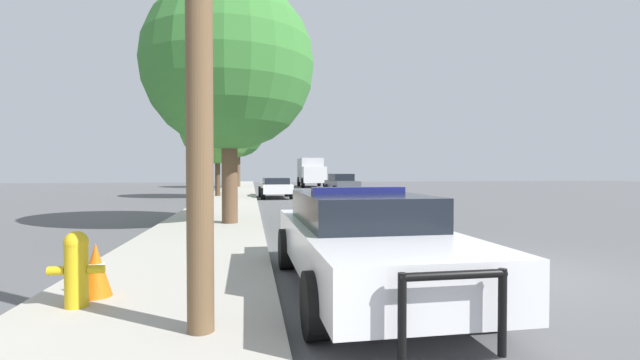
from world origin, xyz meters
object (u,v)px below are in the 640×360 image
at_px(traffic_light, 255,133).
at_px(tree_sidewalk_far, 238,131).
at_px(box_truck, 311,171).
at_px(traffic_cone, 96,270).
at_px(car_background_oncoming, 342,183).
at_px(car_background_midblock, 276,187).
at_px(tree_sidewalk_mid, 217,127).
at_px(fire_hydrant, 76,267).
at_px(police_car, 362,238).
at_px(tree_sidewalk_near, 229,65).

height_order(traffic_light, tree_sidewalk_far, tree_sidewalk_far).
xyz_separation_m(box_truck, traffic_cone, (-8.00, -37.77, -1.13)).
relative_size(car_background_oncoming, box_truck, 0.66).
relative_size(car_background_midblock, tree_sidewalk_mid, 0.65).
bearing_deg(fire_hydrant, police_car, 9.43).
bearing_deg(tree_sidewalk_near, traffic_light, 86.40).
distance_m(tree_sidewalk_near, tree_sidewalk_far, 28.94).
height_order(traffic_light, traffic_cone, traffic_light).
relative_size(fire_hydrant, tree_sidewalk_near, 0.12).
xyz_separation_m(traffic_light, car_background_midblock, (1.22, -0.92, -3.37)).
bearing_deg(traffic_cone, police_car, 3.21).
height_order(car_background_midblock, tree_sidewalk_near, tree_sidewalk_near).
xyz_separation_m(box_truck, tree_sidewalk_far, (-7.29, -1.55, 3.93)).
bearing_deg(box_truck, tree_sidewalk_mid, 64.90).
distance_m(police_car, box_truck, 37.86).
relative_size(car_background_midblock, tree_sidewalk_near, 0.59).
relative_size(car_background_midblock, box_truck, 0.62).
height_order(police_car, tree_sidewalk_mid, tree_sidewalk_mid).
height_order(fire_hydrant, car_background_oncoming, car_background_oncoming).
xyz_separation_m(police_car, traffic_light, (-1.26, 21.32, 3.31)).
bearing_deg(tree_sidewalk_near, tree_sidewalk_far, 91.15).
distance_m(car_background_midblock, tree_sidewalk_far, 16.58).
xyz_separation_m(police_car, box_truck, (4.55, 37.57, 0.85)).
distance_m(car_background_oncoming, tree_sidewalk_mid, 10.03).
bearing_deg(tree_sidewalk_mid, box_truck, 63.94).
bearing_deg(police_car, fire_hydrant, 8.78).
bearing_deg(car_background_midblock, tree_sidewalk_mid, 168.20).
distance_m(tree_sidewalk_mid, tree_sidewalk_far, 15.06).
relative_size(tree_sidewalk_far, traffic_cone, 12.03).
bearing_deg(fire_hydrant, tree_sidewalk_mid, 90.06).
xyz_separation_m(tree_sidewalk_mid, tree_sidewalk_near, (1.38, -13.92, 0.42)).
relative_size(tree_sidewalk_mid, tree_sidewalk_far, 0.82).
relative_size(car_background_oncoming, car_background_midblock, 1.06).
distance_m(car_background_oncoming, tree_sidewalk_near, 19.50).
relative_size(fire_hydrant, tree_sidewalk_far, 0.11).
xyz_separation_m(fire_hydrant, car_background_midblock, (3.48, 20.98, 0.09)).
distance_m(traffic_light, tree_sidewalk_near, 14.27).
xyz_separation_m(car_background_oncoming, car_background_midblock, (-5.07, -4.37, -0.07)).
bearing_deg(tree_sidewalk_mid, police_car, -80.44).
distance_m(car_background_midblock, traffic_cone, 20.87).
relative_size(car_background_oncoming, traffic_cone, 6.72).
bearing_deg(traffic_light, tree_sidewalk_far, 95.73).
height_order(police_car, traffic_light, traffic_light).
relative_size(police_car, tree_sidewalk_near, 0.72).
distance_m(box_truck, tree_sidewalk_near, 31.37).
bearing_deg(car_background_oncoming, traffic_cone, 69.55).
relative_size(box_truck, tree_sidewalk_far, 0.85).
xyz_separation_m(car_background_oncoming, tree_sidewalk_mid, (-8.57, -3.74, 3.62)).
xyz_separation_m(fire_hydrant, tree_sidewalk_far, (0.78, 36.61, 4.92)).
xyz_separation_m(tree_sidewalk_near, tree_sidewalk_far, (-0.58, 28.92, 0.73)).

